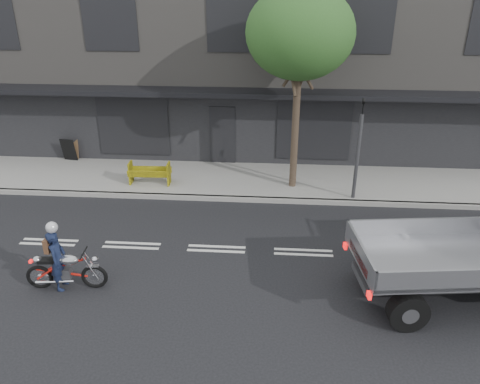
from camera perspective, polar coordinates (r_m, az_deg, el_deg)
The scene contains 10 objects.
ground at distance 13.08m, azimuth -2.89°, elevation -6.95°, with size 80.00×80.00×0.00m, color black.
sidewalk at distance 17.20m, azimuth -1.00°, elevation 1.49°, with size 32.00×3.20×0.15m, color gray.
kerb at distance 15.75m, azimuth -1.53°, elevation -0.80°, with size 32.00×0.20×0.15m, color gray.
building_main at distance 22.57m, azimuth 0.53°, elevation 17.44°, with size 26.00×10.00×8.00m, color slate.
street_tree at distance 15.34m, azimuth 7.34°, elevation 18.61°, with size 3.40×3.40×6.74m.
traffic_light_pole at distance 15.54m, azimuth 14.14°, elevation 4.36°, with size 0.12×0.12×3.50m.
motorcycle at distance 12.05m, azimuth -20.47°, elevation -8.83°, with size 1.96×0.57×1.01m.
rider at distance 11.99m, azimuth -21.31°, elevation -7.76°, with size 0.56×0.37×1.53m, color #141C38.
construction_barrier at distance 16.69m, azimuth -11.13°, elevation 2.05°, with size 1.47×0.59×0.82m, color yellow, non-canonical shape.
sandwich_board at distance 19.89m, azimuth -20.16°, elevation 4.86°, with size 0.58×0.39×0.92m, color black, non-canonical shape.
Camera 1 is at (1.50, -11.04, 6.87)m, focal length 35.00 mm.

